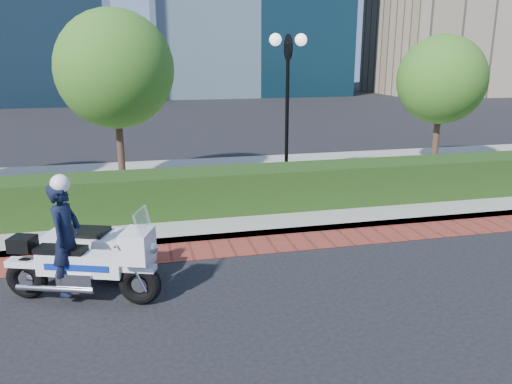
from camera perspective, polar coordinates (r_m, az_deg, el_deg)
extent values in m
plane|color=black|center=(9.27, 6.72, -9.02)|extent=(120.00, 120.00, 0.00)
cube|color=maroon|center=(10.58, 3.96, -5.75)|extent=(60.00, 1.00, 0.01)
cube|color=gray|center=(14.71, -1.20, 0.67)|extent=(60.00, 8.00, 0.15)
cube|color=black|center=(12.30, 1.13, 0.49)|extent=(18.00, 1.20, 1.00)
cylinder|color=black|center=(14.14, 3.44, 0.99)|extent=(0.30, 0.30, 0.30)
cylinder|color=black|center=(13.80, 3.56, 8.45)|extent=(0.10, 0.10, 3.70)
cylinder|color=black|center=(13.70, 3.70, 16.15)|extent=(0.04, 0.70, 0.70)
sphere|color=white|center=(13.61, 2.24, 17.01)|extent=(0.32, 0.32, 0.32)
sphere|color=white|center=(13.81, 5.16, 16.94)|extent=(0.32, 0.32, 0.32)
cylinder|color=#332319|center=(14.65, -15.21, 4.72)|extent=(0.20, 0.20, 2.17)
sphere|color=#226018|center=(14.42, -15.84, 13.35)|extent=(3.20, 3.20, 3.20)
cylinder|color=#332319|center=(17.46, 19.86, 5.59)|extent=(0.20, 0.20, 1.92)
sphere|color=#226018|center=(17.26, 20.45, 11.95)|extent=(2.80, 2.80, 2.80)
torus|color=black|center=(8.95, -24.69, -8.94)|extent=(0.72, 0.43, 0.69)
torus|color=black|center=(8.17, -13.11, -10.20)|extent=(0.72, 0.43, 0.69)
cube|color=silver|center=(8.39, -19.36, -7.71)|extent=(1.39, 0.77, 0.36)
cube|color=silver|center=(8.51, -19.53, -9.24)|extent=(0.68, 0.59, 0.29)
cube|color=silver|center=(7.91, -13.39, -5.96)|extent=(0.59, 0.68, 0.47)
cube|color=silver|center=(7.75, -12.83, -3.49)|extent=(0.30, 0.53, 0.42)
cube|color=black|center=(8.46, -21.41, -6.22)|extent=(0.84, 0.56, 0.10)
cube|color=black|center=(8.73, -25.13, -5.36)|extent=(0.46, 0.44, 0.23)
cube|color=silver|center=(9.27, -18.13, -6.23)|extent=(1.77, 1.23, 0.57)
cube|color=black|center=(9.20, -18.88, -4.37)|extent=(0.86, 0.74, 0.08)
torus|color=black|center=(9.83, -17.37, -6.56)|extent=(0.55, 0.33, 0.52)
imported|color=black|center=(8.34, -20.91, -4.98)|extent=(0.63, 0.76, 1.80)
sphere|color=white|center=(8.09, -21.50, 0.88)|extent=(0.29, 0.29, 0.29)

